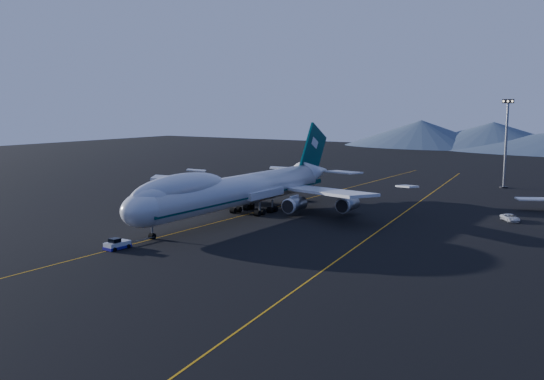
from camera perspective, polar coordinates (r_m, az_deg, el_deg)
The scene contains 7 objects.
ground at distance 130.33m, azimuth -3.07°, elevation -2.49°, with size 500.00×500.00×0.00m, color black.
taxiway_line_main at distance 130.33m, azimuth -3.07°, elevation -2.49°, with size 0.25×220.00×0.01m, color orange.
taxiway_line_side at distance 124.64m, azimuth 10.95°, elevation -3.11°, with size 0.25×200.00×0.01m, color orange.
boeing_747 at distance 129.43m, azimuth -3.08°, elevation 0.04°, with size 59.62×72.43×19.37m.
pushback_tug at distance 104.18m, azimuth -14.35°, elevation -5.07°, with size 2.75×4.51×1.91m.
service_van at distance 133.98m, azimuth 21.51°, elevation -2.44°, with size 2.41×5.23×1.45m, color silver.
floodlight_mast at distance 186.00m, azimuth 21.16°, elevation 4.12°, with size 3.13×2.35×25.36m.
Camera 1 is at (75.40, -103.62, 23.74)m, focal length 40.00 mm.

